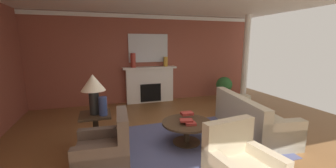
# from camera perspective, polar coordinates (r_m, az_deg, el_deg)

# --- Properties ---
(ground_plane) EXTENTS (9.54, 9.54, 0.00)m
(ground_plane) POSITION_cam_1_polar(r_m,az_deg,el_deg) (4.52, 3.99, -15.36)
(ground_plane) COLOR brown
(wall_fireplace) EXTENTS (7.94, 0.12, 2.93)m
(wall_fireplace) POSITION_cam_1_polar(r_m,az_deg,el_deg) (7.33, -5.78, 6.72)
(wall_fireplace) COLOR brown
(wall_fireplace) RESTS_ON ground_plane
(crown_moulding) EXTENTS (7.94, 0.08, 0.12)m
(crown_moulding) POSITION_cam_1_polar(r_m,az_deg,el_deg) (7.28, -5.86, 17.61)
(crown_moulding) COLOR white
(area_rug) EXTENTS (3.42, 2.38, 0.01)m
(area_rug) POSITION_cam_1_polar(r_m,az_deg,el_deg) (4.50, 5.00, -15.39)
(area_rug) COLOR #4C517A
(area_rug) RESTS_ON ground_plane
(fireplace) EXTENTS (1.80, 0.35, 1.22)m
(fireplace) POSITION_cam_1_polar(r_m,az_deg,el_deg) (7.26, -4.92, -0.40)
(fireplace) COLOR white
(fireplace) RESTS_ON ground_plane
(mantel_mirror) EXTENTS (1.34, 0.04, 0.93)m
(mantel_mirror) POSITION_cam_1_polar(r_m,az_deg,el_deg) (7.24, -5.30, 9.59)
(mantel_mirror) COLOR silver
(sofa) EXTENTS (1.19, 2.21, 0.85)m
(sofa) POSITION_cam_1_polar(r_m,az_deg,el_deg) (5.22, 21.30, -8.87)
(sofa) COLOR #BCB299
(sofa) RESTS_ON ground_plane
(armchair_near_window) EXTENTS (0.86, 0.86, 0.95)m
(armchair_near_window) POSITION_cam_1_polar(r_m,az_deg,el_deg) (3.62, -16.47, -17.45)
(armchair_near_window) COLOR brown
(armchair_near_window) RESTS_ON ground_plane
(coffee_table) EXTENTS (1.00, 1.00, 0.45)m
(coffee_table) POSITION_cam_1_polar(r_m,az_deg,el_deg) (4.37, 5.08, -11.52)
(coffee_table) COLOR #3D2D1E
(coffee_table) RESTS_ON ground_plane
(side_table) EXTENTS (0.56, 0.56, 0.70)m
(side_table) POSITION_cam_1_polar(r_m,az_deg,el_deg) (4.32, -18.80, -11.40)
(side_table) COLOR #3D2D1E
(side_table) RESTS_ON ground_plane
(table_lamp) EXTENTS (0.44, 0.44, 0.75)m
(table_lamp) POSITION_cam_1_polar(r_m,az_deg,el_deg) (4.09, -19.51, -0.63)
(table_lamp) COLOR black
(table_lamp) RESTS_ON side_table
(vase_mantel_left) EXTENTS (0.16, 0.16, 0.46)m
(vase_mantel_left) POSITION_cam_1_polar(r_m,az_deg,el_deg) (6.99, -9.37, 6.29)
(vase_mantel_left) COLOR #9E3328
(vase_mantel_left) RESTS_ON fireplace
(vase_mantel_right) EXTENTS (0.15, 0.15, 0.33)m
(vase_mantel_right) POSITION_cam_1_polar(r_m,az_deg,el_deg) (7.24, -0.66, 6.04)
(vase_mantel_right) COLOR #B7892D
(vase_mantel_right) RESTS_ON fireplace
(vase_on_side_table) EXTENTS (0.15, 0.15, 0.34)m
(vase_on_side_table) POSITION_cam_1_polar(r_m,az_deg,el_deg) (4.05, -17.10, -5.72)
(vase_on_side_table) COLOR navy
(vase_on_side_table) RESTS_ON side_table
(book_red_cover) EXTENTS (0.22, 0.19, 0.05)m
(book_red_cover) POSITION_cam_1_polar(r_m,az_deg,el_deg) (4.18, 6.07, -10.53)
(book_red_cover) COLOR maroon
(book_red_cover) RESTS_ON coffee_table
(book_art_folio) EXTENTS (0.28, 0.22, 0.04)m
(book_art_folio) POSITION_cam_1_polar(r_m,az_deg,el_deg) (4.20, 4.94, -9.72)
(book_art_folio) COLOR maroon
(book_art_folio) RESTS_ON coffee_table
(book_small_novel) EXTENTS (0.25, 0.17, 0.06)m
(book_small_novel) POSITION_cam_1_polar(r_m,az_deg,el_deg) (4.45, 5.12, -7.91)
(book_small_novel) COLOR maroon
(book_small_novel) RESTS_ON coffee_table
(potted_plant) EXTENTS (0.56, 0.56, 0.83)m
(potted_plant) POSITION_cam_1_polar(r_m,az_deg,el_deg) (7.75, 14.86, -0.63)
(potted_plant) COLOR #333333
(potted_plant) RESTS_ON ground_plane
(column_white) EXTENTS (0.20, 0.20, 2.93)m
(column_white) POSITION_cam_1_polar(r_m,az_deg,el_deg) (7.84, 20.12, 6.38)
(column_white) COLOR white
(column_white) RESTS_ON ground_plane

